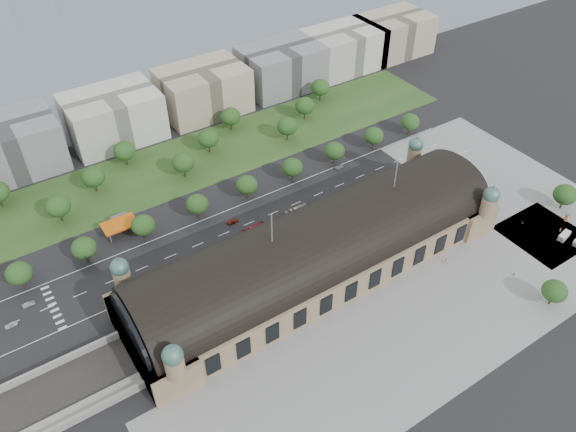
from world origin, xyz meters
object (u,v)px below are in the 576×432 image
parked_car_5 (201,276)px  pedestrian_1 (514,274)px  petrol_station (120,222)px  parked_car_3 (207,267)px  traffic_car_2 (175,268)px  parked_car_1 (154,298)px  bus_east (297,211)px  traffic_car_0 (11,325)px  parked_car_2 (120,308)px  traffic_car_3 (232,221)px  pedestrian_5 (560,230)px  traffic_car_5 (340,167)px  parked_car_6 (236,253)px  van_east (564,236)px  parked_car_0 (157,293)px  parked_car_4 (213,263)px  traffic_car_1 (28,304)px  bus_mid (270,230)px  advertising_column (567,217)px  pedestrian_2 (522,222)px  pedestrian_0 (446,261)px  bus_west (253,230)px

parked_car_5 → pedestrian_1: 118.67m
petrol_station → parked_car_3: (19.01, -41.01, -2.23)m
petrol_station → traffic_car_2: size_ratio=2.82×
parked_car_1 → bus_east: 71.59m
traffic_car_0 → parked_car_2: size_ratio=0.99×
traffic_car_3 → pedestrian_5: size_ratio=2.61×
petrol_station → pedestrian_5: 182.60m
traffic_car_5 → petrol_station: bearing=72.7°
parked_car_3 → parked_car_6: (13.11, 0.73, 0.05)m
bus_east → van_east: (81.47, -73.09, -0.34)m
bus_east → traffic_car_3: bearing=69.7°
bus_east → parked_car_0: bearing=99.0°
parked_car_0 → pedestrian_1: bearing=21.7°
parked_car_4 → traffic_car_1: bearing=-140.7°
traffic_car_5 → van_east: (45.94, -89.57, 0.51)m
parked_car_4 → parked_car_6: 10.25m
traffic_car_1 → bus_mid: (93.28, -15.17, 1.13)m
parked_car_6 → pedestrian_1: pedestrian_1 is taller
traffic_car_0 → parked_car_0: size_ratio=0.89×
advertising_column → bus_mid: bearing=150.1°
traffic_car_2 → parked_car_0: (-10.88, -8.31, 0.12)m
bus_mid → pedestrian_2: size_ratio=8.19×
parked_car_0 → pedestrian_0: 110.59m
traffic_car_3 → parked_car_4: bearing=127.2°
pedestrian_2 → parked_car_2: bearing=35.0°
bus_west → pedestrian_5: bearing=-127.7°
parked_car_1 → pedestrian_2: pedestrian_2 is taller
bus_east → advertising_column: size_ratio=3.45×
bus_east → parked_car_4: bearing=99.9°
petrol_station → parked_car_5: petrol_station is taller
bus_mid → advertising_column: (108.58, -62.47, -0.07)m
traffic_car_0 → pedestrian_5: size_ratio=2.30×
parked_car_4 → bus_mid: bearing=60.6°
parked_car_0 → parked_car_3: 21.47m
advertising_column → parked_car_6: bearing=154.8°
traffic_car_2 → parked_car_1: size_ratio=0.97×
traffic_car_5 → parked_car_5: traffic_car_5 is taller
bus_mid → petrol_station: bearing=59.3°
traffic_car_1 → van_east: bearing=-116.3°
traffic_car_0 → pedestrian_5: (201.49, -74.22, 0.21)m
traffic_car_5 → pedestrian_1: size_ratio=3.02×
petrol_station → bus_east: 74.35m
parked_car_1 → traffic_car_0: bearing=-141.2°
traffic_car_0 → traffic_car_3: bearing=91.3°
parked_car_4 → pedestrian_1: size_ratio=2.48×
traffic_car_3 → pedestrian_1: size_ratio=3.14×
parked_car_1 → bus_west: (48.71, 11.00, 0.82)m
traffic_car_0 → bus_mid: bus_mid is taller
bus_west → van_east: size_ratio=1.67×
traffic_car_1 → traffic_car_3: 83.45m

